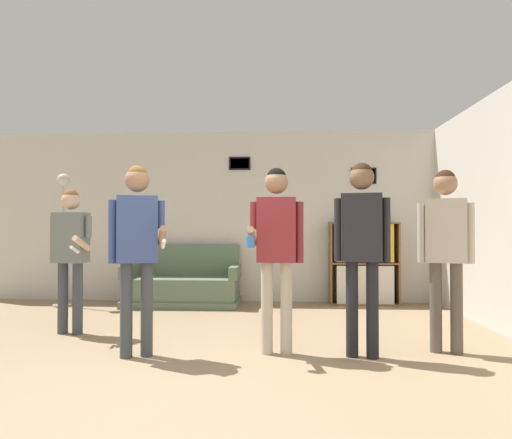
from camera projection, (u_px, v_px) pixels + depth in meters
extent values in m
plane|color=#937A5B|center=(162.00, 405.00, 3.02)|extent=(20.00, 20.00, 0.00)
cube|color=beige|center=(231.00, 216.00, 7.28)|extent=(8.77, 0.06, 2.70)
cube|color=black|center=(364.00, 176.00, 7.14)|extent=(0.39, 0.02, 0.25)
cube|color=gray|center=(364.00, 176.00, 7.13)|extent=(0.35, 0.01, 0.21)
cube|color=black|center=(240.00, 163.00, 7.25)|extent=(0.34, 0.02, 0.21)
cube|color=beige|center=(240.00, 163.00, 7.24)|extent=(0.30, 0.01, 0.16)
cube|color=beige|center=(503.00, 211.00, 4.97)|extent=(0.06, 6.62, 2.70)
cube|color=#5B7056|center=(182.00, 302.00, 6.83)|extent=(1.70, 0.80, 0.10)
cube|color=#5B7056|center=(182.00, 288.00, 6.83)|extent=(1.64, 0.74, 0.32)
cube|color=#5B7056|center=(187.00, 260.00, 7.17)|extent=(1.64, 0.14, 0.47)
cube|color=#5B7056|center=(131.00, 271.00, 6.88)|extent=(0.12, 0.74, 0.18)
cube|color=#5B7056|center=(235.00, 272.00, 6.80)|extent=(0.12, 0.74, 0.18)
cube|color=brown|center=(330.00, 263.00, 6.97)|extent=(0.02, 0.30, 1.25)
cube|color=brown|center=(397.00, 263.00, 6.91)|extent=(0.02, 0.30, 1.25)
cube|color=brown|center=(362.00, 262.00, 7.09)|extent=(1.03, 0.01, 1.25)
cube|color=brown|center=(364.00, 303.00, 6.93)|extent=(0.99, 0.30, 0.02)
cube|color=brown|center=(364.00, 223.00, 6.95)|extent=(0.99, 0.30, 0.02)
cube|color=brown|center=(364.00, 263.00, 6.94)|extent=(0.99, 0.30, 0.02)
cube|color=beige|center=(364.00, 284.00, 6.93)|extent=(0.85, 0.26, 0.57)
cube|color=gold|center=(364.00, 243.00, 6.94)|extent=(0.85, 0.26, 0.57)
cylinder|color=#ADA89E|center=(63.00, 305.00, 6.77)|extent=(0.28, 0.28, 0.03)
cylinder|color=#ADA89E|center=(63.00, 245.00, 6.79)|extent=(0.03, 0.03, 1.76)
sphere|color=silver|center=(63.00, 180.00, 6.80)|extent=(0.19, 0.19, 0.19)
cylinder|color=#3D4247|center=(63.00, 298.00, 5.04)|extent=(0.11, 0.11, 0.78)
cylinder|color=#3D4247|center=(78.00, 298.00, 5.01)|extent=(0.11, 0.11, 0.78)
cube|color=slate|center=(71.00, 238.00, 5.04)|extent=(0.38, 0.25, 0.55)
sphere|color=#D1A889|center=(71.00, 200.00, 5.04)|extent=(0.20, 0.20, 0.20)
sphere|color=brown|center=(71.00, 197.00, 5.04)|extent=(0.17, 0.17, 0.17)
cylinder|color=slate|center=(88.00, 227.00, 5.00)|extent=(0.07, 0.07, 0.24)
cylinder|color=#D1A889|center=(82.00, 243.00, 4.87)|extent=(0.10, 0.29, 0.18)
cylinder|color=white|center=(75.00, 250.00, 4.74)|extent=(0.05, 0.14, 0.09)
cylinder|color=slate|center=(53.00, 240.00, 5.08)|extent=(0.07, 0.07, 0.52)
cylinder|color=#3D4247|center=(126.00, 310.00, 4.11)|extent=(0.11, 0.11, 0.86)
cylinder|color=#3D4247|center=(147.00, 309.00, 4.16)|extent=(0.11, 0.11, 0.86)
cube|color=#384C84|center=(137.00, 229.00, 4.15)|extent=(0.41, 0.31, 0.61)
sphere|color=#997051|center=(137.00, 180.00, 4.16)|extent=(0.22, 0.22, 0.22)
sphere|color=brown|center=(137.00, 176.00, 4.16)|extent=(0.19, 0.19, 0.19)
cylinder|color=#384C84|center=(161.00, 215.00, 4.21)|extent=(0.07, 0.07, 0.26)
cylinder|color=#997051|center=(162.00, 236.00, 4.07)|extent=(0.16, 0.31, 0.19)
cylinder|color=white|center=(163.00, 244.00, 3.93)|extent=(0.08, 0.14, 0.09)
cylinder|color=#384C84|center=(112.00, 232.00, 4.09)|extent=(0.07, 0.07, 0.57)
cylinder|color=#B7AD99|center=(267.00, 308.00, 4.24)|extent=(0.11, 0.11, 0.85)
cylinder|color=#B7AD99|center=(286.00, 308.00, 4.22)|extent=(0.11, 0.11, 0.85)
cube|color=maroon|center=(277.00, 230.00, 4.24)|extent=(0.37, 0.22, 0.60)
sphere|color=#997051|center=(276.00, 182.00, 4.25)|extent=(0.22, 0.22, 0.22)
sphere|color=black|center=(276.00, 178.00, 4.25)|extent=(0.19, 0.19, 0.19)
cylinder|color=maroon|center=(300.00, 232.00, 4.22)|extent=(0.07, 0.07, 0.57)
cylinder|color=maroon|center=(254.00, 216.00, 4.27)|extent=(0.07, 0.07, 0.26)
cylinder|color=#997051|center=(252.00, 237.00, 4.12)|extent=(0.08, 0.31, 0.19)
cylinder|color=blue|center=(250.00, 242.00, 3.98)|extent=(0.08, 0.08, 0.10)
cylinder|color=black|center=(352.00, 309.00, 4.14)|extent=(0.11, 0.11, 0.87)
cylinder|color=black|center=(372.00, 310.00, 4.10)|extent=(0.11, 0.11, 0.87)
cube|color=#232328|center=(362.00, 227.00, 4.13)|extent=(0.39, 0.27, 0.61)
sphere|color=brown|center=(362.00, 177.00, 4.14)|extent=(0.22, 0.22, 0.22)
sphere|color=#382314|center=(362.00, 173.00, 4.14)|extent=(0.19, 0.19, 0.19)
cylinder|color=#232328|center=(387.00, 230.00, 4.07)|extent=(0.07, 0.07, 0.58)
cylinder|color=#232328|center=(338.00, 230.00, 4.19)|extent=(0.07, 0.07, 0.58)
cylinder|color=brown|center=(436.00, 307.00, 4.30)|extent=(0.11, 0.11, 0.84)
cylinder|color=brown|center=(457.00, 308.00, 4.24)|extent=(0.11, 0.11, 0.84)
cube|color=#BCB2A3|center=(446.00, 231.00, 4.28)|extent=(0.40, 0.30, 0.60)
sphere|color=#997051|center=(445.00, 184.00, 4.29)|extent=(0.22, 0.22, 0.22)
sphere|color=#382314|center=(445.00, 180.00, 4.29)|extent=(0.19, 0.19, 0.19)
cylinder|color=#BCB2A3|center=(471.00, 233.00, 4.20)|extent=(0.07, 0.07, 0.56)
cylinder|color=#BCB2A3|center=(421.00, 233.00, 4.35)|extent=(0.07, 0.07, 0.56)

